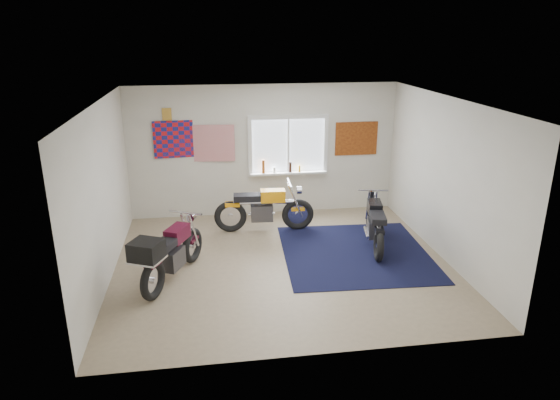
{
  "coord_description": "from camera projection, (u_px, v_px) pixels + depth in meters",
  "views": [
    {
      "loc": [
        -1.16,
        -7.46,
        3.72
      ],
      "look_at": [
        0.02,
        0.4,
        0.99
      ],
      "focal_mm": 32.0,
      "sensor_mm": 36.0,
      "label": 1
    }
  ],
  "objects": [
    {
      "name": "oil_bottles",
      "position": [
        277.0,
        167.0,
        10.3
      ],
      "size": [
        0.82,
        0.07,
        0.28
      ],
      "color": "#8C4114",
      "rests_on": "window_assembly"
    },
    {
      "name": "room_shell",
      "position": [
        283.0,
        169.0,
        7.82
      ],
      "size": [
        5.5,
        5.5,
        5.5
      ],
      "color": "white",
      "rests_on": "ground"
    },
    {
      "name": "triumph_poster",
      "position": [
        356.0,
        139.0,
        10.44
      ],
      "size": [
        0.9,
        0.03,
        0.7
      ],
      "primitive_type": "cube",
      "color": "#A54C14",
      "rests_on": "room_shell"
    },
    {
      "name": "ground",
      "position": [
        282.0,
        264.0,
        8.35
      ],
      "size": [
        5.5,
        5.5,
        0.0
      ],
      "primitive_type": "plane",
      "color": "#9E896B",
      "rests_on": "ground"
    },
    {
      "name": "flag_display",
      "position": [
        167.0,
        114.0,
        9.71
      ],
      "size": [
        1.6,
        0.1,
        1.17
      ],
      "color": "red",
      "rests_on": "room_shell"
    },
    {
      "name": "window_assembly",
      "position": [
        288.0,
        149.0,
        10.28
      ],
      "size": [
        1.66,
        0.17,
        1.26
      ],
      "color": "white",
      "rests_on": "room_shell"
    },
    {
      "name": "black_chrome_bike",
      "position": [
        375.0,
        225.0,
        8.92
      ],
      "size": [
        0.61,
        1.79,
        0.93
      ],
      "rotation": [
        0.0,
        0.0,
        1.37
      ],
      "color": "black",
      "rests_on": "navy_rug"
    },
    {
      "name": "maroon_tourer",
      "position": [
        168.0,
        254.0,
        7.55
      ],
      "size": [
        1.04,
        1.8,
        0.96
      ],
      "rotation": [
        0.0,
        0.0,
        1.13
      ],
      "color": "black",
      "rests_on": "ground"
    },
    {
      "name": "navy_rug",
      "position": [
        355.0,
        253.0,
        8.74
      ],
      "size": [
        2.63,
        2.73,
        0.01
      ],
      "primitive_type": "cube",
      "rotation": [
        0.0,
        0.0,
        -0.05
      ],
      "color": "black",
      "rests_on": "ground"
    },
    {
      "name": "yellow_triumph",
      "position": [
        264.0,
        210.0,
        9.6
      ],
      "size": [
        1.93,
        0.58,
        0.97
      ],
      "rotation": [
        0.0,
        0.0,
        -0.06
      ],
      "color": "black",
      "rests_on": "ground"
    }
  ]
}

